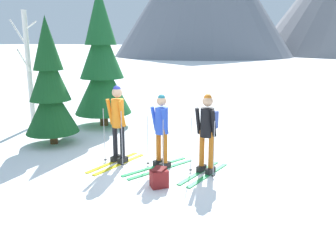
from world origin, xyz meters
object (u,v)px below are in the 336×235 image
object	(u,v)px
skier_in_black	(207,129)
backpack_on_snow_front	(159,178)
pine_tree_near	(50,87)
pine_tree_mid	(102,64)
skier_in_blue	(161,129)
skier_in_orange	(118,121)
birch_tree_tall	(29,68)

from	to	relation	value
skier_in_black	backpack_on_snow_front	size ratio (longest dim) A/B	4.26
pine_tree_near	pine_tree_mid	world-z (taller)	pine_tree_mid
pine_tree_mid	backpack_on_snow_front	size ratio (longest dim) A/B	11.09
pine_tree_near	pine_tree_mid	size ratio (longest dim) A/B	0.76
skier_in_blue	backpack_on_snow_front	xyz separation A→B (m)	(0.37, -0.96, -0.69)
skier_in_blue	pine_tree_near	bearing A→B (deg)	171.20
skier_in_orange	pine_tree_near	world-z (taller)	pine_tree_near
pine_tree_near	pine_tree_mid	bearing A→B (deg)	86.40
skier_in_orange	pine_tree_near	xyz separation A→B (m)	(-2.40, 0.62, 0.55)
pine_tree_near	backpack_on_snow_front	xyz separation A→B (m)	(3.79, -1.49, -1.36)
skier_in_orange	skier_in_blue	xyz separation A→B (m)	(1.03, 0.09, -0.11)
skier_in_blue	skier_in_black	distance (m)	1.01
skier_in_orange	skier_in_black	distance (m)	2.04
skier_in_orange	skier_in_black	xyz separation A→B (m)	(2.03, 0.17, -0.04)
skier_in_orange	backpack_on_snow_front	bearing A→B (deg)	-31.90
backpack_on_snow_front	birch_tree_tall	bearing A→B (deg)	154.41
skier_in_blue	pine_tree_near	distance (m)	3.53
skier_in_blue	backpack_on_snow_front	distance (m)	1.24
skier_in_orange	skier_in_blue	distance (m)	1.04
pine_tree_near	birch_tree_tall	bearing A→B (deg)	146.81
birch_tree_tall	backpack_on_snow_front	world-z (taller)	birch_tree_tall
pine_tree_near	backpack_on_snow_front	distance (m)	4.30
pine_tree_near	skier_in_blue	bearing A→B (deg)	-8.80
skier_in_black	pine_tree_near	size ratio (longest dim) A/B	0.50
skier_in_orange	backpack_on_snow_front	size ratio (longest dim) A/B	4.48
skier_in_black	birch_tree_tall	xyz separation A→B (m)	(-6.31, 1.68, 0.94)
skier_in_blue	skier_in_black	bearing A→B (deg)	4.55
skier_in_orange	pine_tree_mid	world-z (taller)	pine_tree_mid
skier_in_black	pine_tree_mid	size ratio (longest dim) A/B	0.38
skier_in_black	birch_tree_tall	size ratio (longest dim) A/B	0.46
pine_tree_near	birch_tree_tall	world-z (taller)	birch_tree_tall
pine_tree_mid	backpack_on_snow_front	xyz separation A→B (m)	(3.65, -3.76, -1.83)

